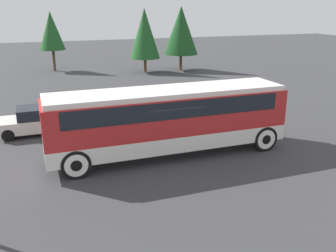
% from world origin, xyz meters
% --- Properties ---
extents(ground_plane, '(120.00, 120.00, 0.00)m').
position_xyz_m(ground_plane, '(0.00, 0.00, 0.00)').
color(ground_plane, '#38383A').
extents(tour_bus, '(10.79, 2.50, 3.06)m').
position_xyz_m(tour_bus, '(0.10, -0.00, 1.86)').
color(tour_bus, silver).
rests_on(tour_bus, ground_plane).
extents(parked_car_near, '(4.63, 1.90, 1.44)m').
position_xyz_m(parked_car_near, '(-5.14, 5.25, 0.71)').
color(parked_car_near, silver).
rests_on(parked_car_near, ground_plane).
extents(parked_car_mid, '(4.56, 1.81, 1.33)m').
position_xyz_m(parked_car_mid, '(3.42, 5.22, 0.66)').
color(parked_car_mid, black).
rests_on(parked_car_mid, ground_plane).
extents(tree_left, '(3.01, 3.01, 6.31)m').
position_xyz_m(tree_left, '(5.41, 21.59, 3.86)').
color(tree_left, brown).
rests_on(tree_left, ground_plane).
extents(tree_center, '(2.56, 2.56, 5.98)m').
position_xyz_m(tree_center, '(-3.23, 25.59, 4.06)').
color(tree_center, brown).
rests_on(tree_center, ground_plane).
extents(tree_right, '(3.51, 3.51, 6.48)m').
position_xyz_m(tree_right, '(9.29, 21.54, 4.07)').
color(tree_right, brown).
rests_on(tree_right, ground_plane).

